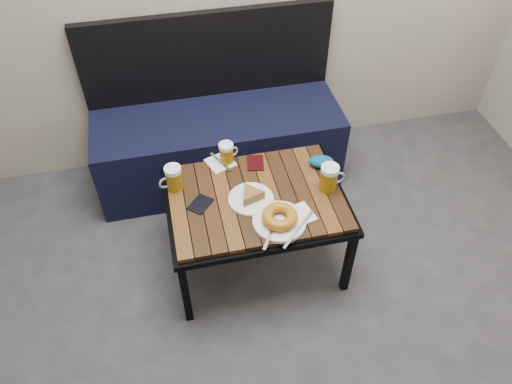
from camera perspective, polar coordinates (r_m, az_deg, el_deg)
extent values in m
cube|color=black|center=(2.96, -4.24, 5.18)|extent=(1.40, 0.50, 0.45)
cube|color=black|center=(2.87, -5.56, 15.33)|extent=(1.40, 0.05, 0.50)
cube|color=black|center=(2.33, -8.05, -11.39)|extent=(0.04, 0.03, 0.42)
cube|color=black|center=(2.44, 10.53, -7.93)|extent=(0.03, 0.03, 0.42)
cube|color=black|center=(2.68, -9.51, -1.44)|extent=(0.04, 0.04, 0.42)
cube|color=black|center=(2.78, 6.60, 1.14)|extent=(0.03, 0.04, 0.42)
cube|color=black|center=(2.35, 0.00, -1.11)|extent=(0.84, 0.62, 0.03)
cube|color=#3E240E|center=(2.33, 0.00, -0.67)|extent=(0.80, 0.58, 0.02)
cylinder|color=#8F630B|center=(2.35, -9.34, 1.40)|extent=(0.09, 0.09, 0.10)
cylinder|color=white|center=(2.31, -9.52, 2.52)|extent=(0.08, 0.08, 0.02)
torus|color=#8C999E|center=(2.35, -10.33, 1.04)|extent=(0.06, 0.03, 0.06)
cylinder|color=#8F630B|center=(2.46, -3.40, 4.22)|extent=(0.09, 0.09, 0.09)
cylinder|color=white|center=(2.42, -3.46, 5.24)|extent=(0.07, 0.07, 0.02)
torus|color=#8C999E|center=(2.48, -2.64, 4.60)|extent=(0.06, 0.03, 0.06)
cylinder|color=#8F630B|center=(2.34, 8.29, 1.39)|extent=(0.09, 0.09, 0.11)
cylinder|color=white|center=(2.30, 8.47, 2.60)|extent=(0.08, 0.08, 0.03)
torus|color=#8C999E|center=(2.36, 9.35, 1.61)|extent=(0.07, 0.02, 0.07)
cylinder|color=white|center=(2.30, -0.58, -0.83)|extent=(0.21, 0.21, 0.01)
cylinder|color=white|center=(2.21, 2.69, -3.38)|extent=(0.24, 0.24, 0.02)
torus|color=#884F0C|center=(2.18, 2.72, -2.81)|extent=(0.16, 0.16, 0.05)
cube|color=#A5A8AD|center=(2.17, 4.90, -4.23)|extent=(0.19, 0.18, 0.00)
cube|color=#A5A8AD|center=(2.15, 1.68, -4.80)|extent=(0.11, 0.16, 0.00)
cube|color=white|center=(2.49, -4.09, 3.37)|extent=(0.16, 0.16, 0.01)
cube|color=#A5A8AD|center=(2.48, -4.10, 3.47)|extent=(0.08, 0.15, 0.00)
cube|color=white|center=(2.24, 4.73, -2.71)|extent=(0.17, 0.15, 0.01)
cube|color=black|center=(2.30, -6.38, -1.39)|extent=(0.13, 0.14, 0.01)
cube|color=black|center=(2.48, -0.08, 3.36)|extent=(0.10, 0.13, 0.01)
ellipsoid|color=navy|center=(2.47, 7.49, 3.47)|extent=(0.14, 0.11, 0.05)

